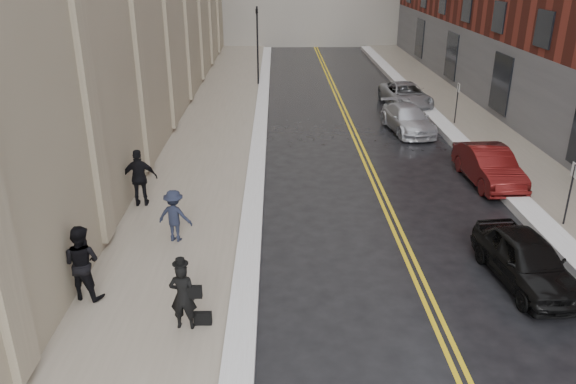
{
  "coord_description": "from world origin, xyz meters",
  "views": [
    {
      "loc": [
        -1.34,
        -8.15,
        8.1
      ],
      "look_at": [
        -1.03,
        7.38,
        1.6
      ],
      "focal_mm": 35.0,
      "sensor_mm": 36.0,
      "label": 1
    }
  ],
  "objects_px": {
    "pedestrian_main": "(183,296)",
    "pedestrian_c": "(140,178)",
    "car_maroon": "(489,166)",
    "car_silver_far": "(406,95)",
    "car_silver_near": "(408,119)",
    "pedestrian_a": "(82,262)",
    "pedestrian_b": "(175,216)",
    "car_black": "(526,260)"
  },
  "relations": [
    {
      "from": "pedestrian_b",
      "to": "car_maroon",
      "type": "bearing_deg",
      "value": -142.58
    },
    {
      "from": "car_black",
      "to": "car_silver_far",
      "type": "height_order",
      "value": "same"
    },
    {
      "from": "car_black",
      "to": "pedestrian_main",
      "type": "height_order",
      "value": "pedestrian_main"
    },
    {
      "from": "car_silver_near",
      "to": "pedestrian_c",
      "type": "xyz_separation_m",
      "value": [
        -11.24,
        -9.23,
        0.51
      ]
    },
    {
      "from": "car_silver_far",
      "to": "pedestrian_a",
      "type": "relative_size",
      "value": 2.48
    },
    {
      "from": "car_black",
      "to": "car_maroon",
      "type": "height_order",
      "value": "car_maroon"
    },
    {
      "from": "car_silver_near",
      "to": "pedestrian_a",
      "type": "bearing_deg",
      "value": -134.39
    },
    {
      "from": "car_silver_near",
      "to": "car_silver_far",
      "type": "distance_m",
      "value": 5.18
    },
    {
      "from": "car_silver_near",
      "to": "pedestrian_a",
      "type": "relative_size",
      "value": 2.26
    },
    {
      "from": "car_maroon",
      "to": "pedestrian_main",
      "type": "bearing_deg",
      "value": -140.63
    },
    {
      "from": "pedestrian_main",
      "to": "pedestrian_b",
      "type": "height_order",
      "value": "pedestrian_main"
    },
    {
      "from": "car_maroon",
      "to": "pedestrian_a",
      "type": "bearing_deg",
      "value": -151.19
    },
    {
      "from": "pedestrian_main",
      "to": "pedestrian_c",
      "type": "relative_size",
      "value": 0.84
    },
    {
      "from": "car_black",
      "to": "pedestrian_main",
      "type": "distance_m",
      "value": 9.02
    },
    {
      "from": "pedestrian_c",
      "to": "car_silver_far",
      "type": "bearing_deg",
      "value": -136.23
    },
    {
      "from": "car_black",
      "to": "pedestrian_a",
      "type": "bearing_deg",
      "value": 177.8
    },
    {
      "from": "pedestrian_a",
      "to": "pedestrian_c",
      "type": "xyz_separation_m",
      "value": [
        0.16,
        5.72,
        0.02
      ]
    },
    {
      "from": "pedestrian_a",
      "to": "pedestrian_b",
      "type": "relative_size",
      "value": 1.21
    },
    {
      "from": "car_maroon",
      "to": "pedestrian_a",
      "type": "relative_size",
      "value": 2.17
    },
    {
      "from": "car_maroon",
      "to": "pedestrian_a",
      "type": "distance_m",
      "value": 15.22
    },
    {
      "from": "car_silver_near",
      "to": "pedestrian_c",
      "type": "bearing_deg",
      "value": -147.69
    },
    {
      "from": "car_silver_far",
      "to": "pedestrian_a",
      "type": "height_order",
      "value": "pedestrian_a"
    },
    {
      "from": "car_black",
      "to": "pedestrian_c",
      "type": "xyz_separation_m",
      "value": [
        -11.31,
        5.01,
        0.48
      ]
    },
    {
      "from": "car_maroon",
      "to": "car_silver_near",
      "type": "xyz_separation_m",
      "value": [
        -1.6,
        7.05,
        -0.06
      ]
    },
    {
      "from": "car_black",
      "to": "pedestrian_c",
      "type": "bearing_deg",
      "value": 150.36
    },
    {
      "from": "car_silver_far",
      "to": "pedestrian_main",
      "type": "relative_size",
      "value": 2.91
    },
    {
      "from": "car_black",
      "to": "pedestrian_a",
      "type": "relative_size",
      "value": 2.02
    },
    {
      "from": "car_maroon",
      "to": "car_silver_near",
      "type": "relative_size",
      "value": 0.96
    },
    {
      "from": "car_maroon",
      "to": "pedestrian_c",
      "type": "bearing_deg",
      "value": -172.84
    },
    {
      "from": "pedestrian_c",
      "to": "car_silver_near",
      "type": "bearing_deg",
      "value": -146.36
    },
    {
      "from": "car_maroon",
      "to": "car_silver_near",
      "type": "height_order",
      "value": "car_maroon"
    },
    {
      "from": "car_silver_near",
      "to": "pedestrian_c",
      "type": "distance_m",
      "value": 14.56
    },
    {
      "from": "car_black",
      "to": "pedestrian_main",
      "type": "bearing_deg",
      "value": -172.65
    },
    {
      "from": "car_maroon",
      "to": "pedestrian_main",
      "type": "xyz_separation_m",
      "value": [
        -10.31,
        -9.24,
        0.29
      ]
    },
    {
      "from": "car_maroon",
      "to": "pedestrian_b",
      "type": "bearing_deg",
      "value": -159.12
    },
    {
      "from": "car_silver_far",
      "to": "pedestrian_main",
      "type": "height_order",
      "value": "pedestrian_main"
    },
    {
      "from": "car_maroon",
      "to": "car_silver_near",
      "type": "distance_m",
      "value": 7.23
    },
    {
      "from": "car_black",
      "to": "pedestrian_b",
      "type": "relative_size",
      "value": 2.45
    },
    {
      "from": "pedestrian_main",
      "to": "pedestrian_b",
      "type": "bearing_deg",
      "value": -73.96
    },
    {
      "from": "pedestrian_b",
      "to": "car_silver_far",
      "type": "bearing_deg",
      "value": -107.94
    },
    {
      "from": "car_maroon",
      "to": "pedestrian_b",
      "type": "relative_size",
      "value": 2.63
    },
    {
      "from": "car_maroon",
      "to": "car_silver_far",
      "type": "height_order",
      "value": "car_maroon"
    }
  ]
}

